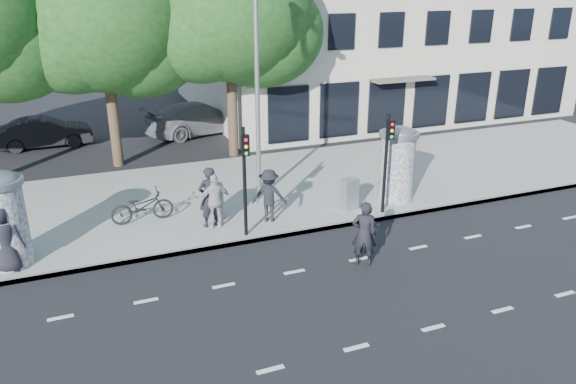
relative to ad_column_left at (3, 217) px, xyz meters
name	(u,v)px	position (x,y,z in m)	size (l,w,h in m)	color
ground	(315,297)	(7.20, -4.50, -1.54)	(120.00, 120.00, 0.00)	black
sidewalk	(232,194)	(7.20, 3.00, -1.46)	(40.00, 8.00, 0.15)	gray
curb	(268,238)	(7.20, -0.95, -1.46)	(40.00, 0.10, 0.16)	slate
lane_dash_near	(356,347)	(7.20, -6.70, -1.53)	(32.00, 0.12, 0.01)	silver
lane_dash_far	(294,272)	(7.20, -3.10, -1.53)	(32.00, 0.12, 0.01)	silver
ad_column_left	(3,217)	(0.00, 0.00, 0.00)	(1.36, 1.36, 2.65)	beige
ad_column_right	(397,162)	(12.40, 0.20, 0.00)	(1.36, 1.36, 2.65)	beige
traffic_pole_near	(245,171)	(6.60, -0.71, 0.69)	(0.22, 0.31, 3.40)	black
traffic_pole_far	(387,153)	(11.40, -0.71, 0.69)	(0.22, 0.31, 3.40)	black
street_lamp	(257,66)	(8.00, 2.13, 3.26)	(0.25, 0.93, 8.00)	slate
tree_near_left	(102,17)	(3.70, 8.20, 4.53)	(6.80, 6.80, 8.97)	#38281C
tree_center	(229,8)	(8.70, 7.80, 4.77)	(7.00, 7.00, 9.30)	#38281C
building	(363,4)	(19.20, 15.49, 4.46)	(20.30, 15.85, 12.00)	#B1A994
ped_a	(5,239)	(0.00, -0.45, -0.44)	(0.93, 0.61, 1.90)	black
ped_b	(209,197)	(5.75, 0.40, -0.41)	(0.71, 0.47, 1.96)	black
ped_d	(269,195)	(7.63, 0.10, -0.52)	(1.12, 0.65, 1.74)	black
ped_e	(215,201)	(5.90, 0.25, -0.50)	(1.04, 0.59, 1.77)	#A6A5A8
man_road	(364,234)	(9.16, -3.38, -0.59)	(0.69, 0.45, 1.89)	black
bicycle	(142,206)	(3.80, 1.52, -0.86)	(1.99, 0.69, 1.05)	black
cabinet_left	(214,201)	(6.04, 0.97, -0.81)	(0.56, 0.40, 1.16)	gray
cabinet_right	(349,194)	(10.47, 0.00, -0.84)	(0.52, 0.38, 1.09)	gray
car_mid	(45,132)	(0.81, 12.34, -0.84)	(4.24, 1.48, 1.40)	black
car_right	(199,118)	(8.11, 12.05, -0.73)	(5.55, 2.26, 1.61)	slate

